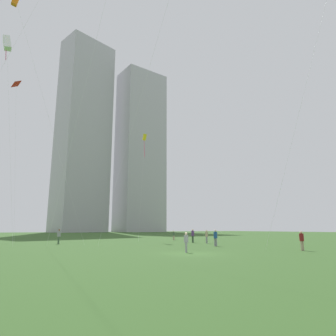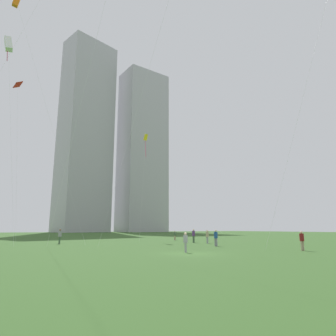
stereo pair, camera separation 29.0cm
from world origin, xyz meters
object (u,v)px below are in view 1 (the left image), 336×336
person_standing_4 (215,237)px  person_standing_5 (302,239)px  kite_flying_7 (7,43)px  distant_highrise_1 (84,133)px  person_standing_1 (186,241)px  person_standing_0 (193,235)px  person_standing_3 (59,235)px  distant_highrise_0 (140,150)px  person_standing_6 (207,236)px  kite_flying_4 (16,0)px  person_standing_2 (174,235)px  kite_flying_2 (145,139)px  kite_flying_3 (16,85)px

person_standing_4 → person_standing_5: bearing=-11.1°
kite_flying_7 → distant_highrise_1: distant_highrise_1 is taller
person_standing_1 → person_standing_4: person_standing_4 is taller
person_standing_4 → person_standing_0: bearing=135.7°
person_standing_0 → kite_flying_7: 38.57m
person_standing_3 → distant_highrise_0: bearing=173.4°
person_standing_6 → kite_flying_4: 40.09m
person_standing_2 → person_standing_4: 18.18m
person_standing_6 → kite_flying_4: (-24.76, 8.03, 30.49)m
person_standing_6 → person_standing_5: bearing=9.7°
person_standing_0 → kite_flying_2: kite_flying_2 is taller
person_standing_0 → person_standing_2: person_standing_0 is taller
person_standing_0 → kite_flying_7: bearing=69.8°
person_standing_2 → kite_flying_3: bearing=178.4°
person_standing_3 → kite_flying_7: bearing=-95.6°
person_standing_4 → kite_flying_3: (-19.57, 29.41, 25.72)m
kite_flying_4 → distant_highrise_1: size_ratio=0.32×
kite_flying_7 → distant_highrise_0: bearing=54.2°
kite_flying_3 → person_standing_6: bearing=-46.4°
person_standing_2 → person_standing_6: 12.05m
person_standing_1 → kite_flying_7: kite_flying_7 is taller
person_standing_5 → kite_flying_4: kite_flying_4 is taller
person_standing_3 → distant_highrise_1: size_ratio=0.02×
person_standing_3 → distant_highrise_0: size_ratio=0.02×
kite_flying_2 → person_standing_3: bearing=-155.9°
person_standing_3 → kite_flying_4: kite_flying_4 is taller
kite_flying_2 → distant_highrise_0: size_ratio=0.21×
person_standing_2 → kite_flying_4: size_ratio=0.05×
person_standing_0 → person_standing_5: (-0.66, -17.22, -0.07)m
person_standing_5 → kite_flying_7: kite_flying_7 is taller
person_standing_2 → kite_flying_4: bearing=-148.1°
person_standing_6 → distant_highrise_1: distant_highrise_1 is taller
person_standing_0 → person_standing_3: size_ratio=0.99×
kite_flying_2 → kite_flying_4: 28.23m
person_standing_6 → distant_highrise_0: bearing=171.1°
person_standing_2 → kite_flying_3: 38.16m
person_standing_6 → kite_flying_7: size_ratio=0.06×
person_standing_6 → kite_flying_2: size_ratio=0.09×
kite_flying_7 → kite_flying_4: bearing=-87.0°
person_standing_2 → kite_flying_7: (-27.57, 2.12, 27.53)m
person_standing_4 → kite_flying_4: (-21.54, 13.50, 30.45)m
person_standing_6 → kite_flying_4: size_ratio=0.05×
person_standing_1 → distant_highrise_0: (58.80, 125.79, 44.62)m
person_standing_2 → distant_highrise_1: distant_highrise_1 is taller
distant_highrise_0 → person_standing_6: bearing=-117.1°
kite_flying_3 → distant_highrise_1: distant_highrise_1 is taller
person_standing_4 → person_standing_6: person_standing_4 is taller
person_standing_1 → kite_flying_7: bearing=-125.5°
person_standing_5 → kite_flying_4: 44.80m
person_standing_1 → person_standing_3: bearing=-138.7°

